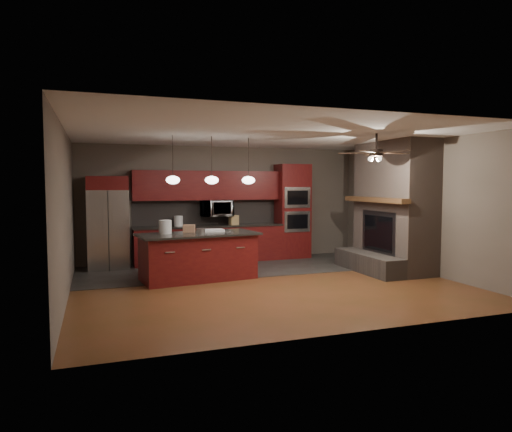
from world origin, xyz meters
name	(u,v)px	position (x,y,z in m)	size (l,w,h in m)	color
ground	(268,284)	(0.00, 0.00, 0.00)	(7.00, 7.00, 0.00)	brown
ceiling	(268,134)	(0.00, 0.00, 2.80)	(7.00, 6.00, 0.02)	white
back_wall	(225,204)	(0.00, 3.00, 1.40)	(7.00, 0.02, 2.80)	#6B5F56
right_wall	(422,207)	(3.50, 0.00, 1.40)	(0.02, 6.00, 2.80)	#6B5F56
left_wall	(65,214)	(-3.50, 0.00, 1.40)	(0.02, 6.00, 2.80)	#6B5F56
slate_tile_patch	(239,267)	(0.00, 1.80, 0.01)	(7.00, 2.40, 0.01)	#2E2D2A
fireplace_column	(392,211)	(3.04, 0.40, 1.30)	(1.30, 2.10, 2.80)	brown
back_cabinetry	(209,225)	(-0.48, 2.74, 0.89)	(3.59, 0.64, 2.20)	maroon
oven_tower	(292,211)	(1.70, 2.69, 1.19)	(0.80, 0.63, 2.38)	maroon
microwave	(217,208)	(-0.27, 2.75, 1.30)	(0.73, 0.41, 0.50)	silver
refrigerator	(108,223)	(-2.79, 2.62, 1.03)	(0.88, 0.75, 2.05)	silver
kitchen_island	(198,256)	(-1.14, 0.85, 0.46)	(2.43, 1.33, 0.92)	maroon
white_bucket	(165,227)	(-1.77, 0.97, 1.05)	(0.25, 0.25, 0.26)	silver
paint_can	(201,231)	(-1.14, 0.63, 0.98)	(0.17, 0.17, 0.11)	#A3A3A7
paint_tray	(212,230)	(-0.81, 1.05, 0.94)	(0.45, 0.32, 0.05)	silver
cardboard_box	(189,228)	(-1.28, 1.09, 0.99)	(0.23, 0.17, 0.15)	#93664C
counter_bucket	(178,221)	(-1.21, 2.70, 1.02)	(0.21, 0.21, 0.24)	silver
counter_box	(234,220)	(0.12, 2.65, 1.01)	(0.21, 0.16, 0.23)	tan
pendant_left	(173,180)	(-1.65, 0.70, 1.96)	(0.26, 0.26, 0.92)	black
pendant_center	(212,180)	(-0.90, 0.70, 1.96)	(0.26, 0.26, 0.92)	black
pendant_right	(248,180)	(-0.15, 0.70, 1.96)	(0.26, 0.26, 0.92)	black
ceiling_fan	(376,152)	(1.80, -0.80, 2.46)	(1.27, 1.33, 0.41)	black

